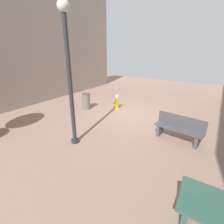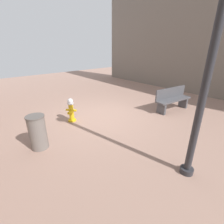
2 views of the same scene
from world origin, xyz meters
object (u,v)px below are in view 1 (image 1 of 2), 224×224
at_px(trash_bin, 86,101).
at_px(bench_near, 179,128).
at_px(street_lamp, 68,65).
at_px(fire_hydrant, 117,102).

bearing_deg(trash_bin, bench_near, 171.39).
xyz_separation_m(bench_near, trash_bin, (5.26, -0.80, -0.03)).
bearing_deg(trash_bin, street_lamp, 124.58).
height_order(fire_hydrant, bench_near, bench_near).
relative_size(fire_hydrant, trash_bin, 0.92).
distance_m(fire_hydrant, bench_near, 4.19).
xyz_separation_m(fire_hydrant, street_lamp, (-0.64, 4.03, 2.37)).
bearing_deg(street_lamp, fire_hydrant, -80.94).
relative_size(bench_near, street_lamp, 0.39).
relative_size(bench_near, trash_bin, 1.91).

